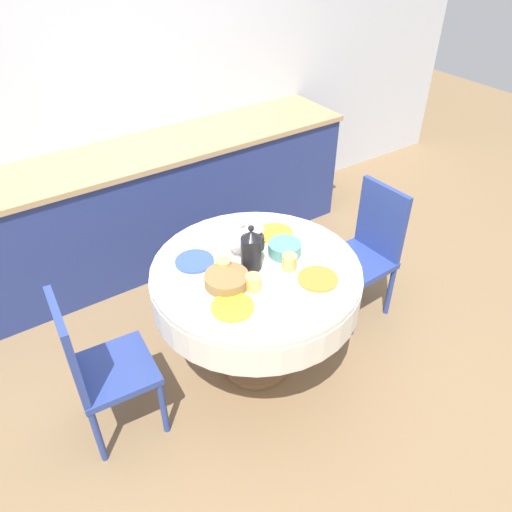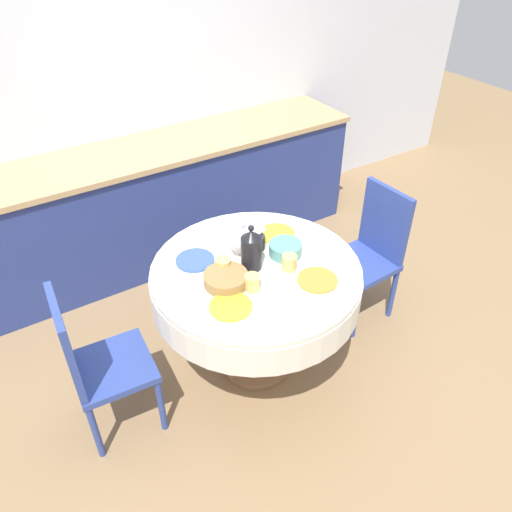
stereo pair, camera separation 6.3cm
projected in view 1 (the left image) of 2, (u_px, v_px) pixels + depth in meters
name	position (u px, v px, depth m)	size (l,w,h in m)	color
ground_plane	(256.00, 363.00, 3.19)	(12.00, 12.00, 0.00)	#8E704C
wall_back	(119.00, 86.00, 3.59)	(7.00, 0.05, 2.60)	silver
kitchen_counter	(153.00, 205.00, 3.86)	(3.24, 0.64, 0.94)	navy
dining_table	(256.00, 286.00, 2.81)	(1.17, 1.17, 0.78)	olive
chair_left	(367.00, 247.00, 3.34)	(0.42, 0.42, 0.94)	#2D428E
chair_right	(96.00, 365.00, 2.52)	(0.43, 0.43, 0.94)	#2D428E
plate_near_left	(233.00, 307.00, 2.47)	(0.22, 0.22, 0.01)	yellow
cup_near_left	(253.00, 283.00, 2.56)	(0.08, 0.08, 0.09)	#DBB766
plate_near_right	(318.00, 279.00, 2.64)	(0.22, 0.22, 0.01)	orange
cup_near_right	(289.00, 262.00, 2.70)	(0.08, 0.08, 0.09)	#DBB766
plate_far_left	(195.00, 261.00, 2.76)	(0.22, 0.22, 0.01)	#3856AD
cup_far_left	(223.00, 267.00, 2.67)	(0.08, 0.08, 0.09)	#DBB766
plate_far_right	(275.00, 233.00, 2.99)	(0.22, 0.22, 0.01)	yellow
cup_far_right	(257.00, 242.00, 2.85)	(0.08, 0.08, 0.09)	#28282D
coffee_carafe	(251.00, 250.00, 2.66)	(0.11, 0.11, 0.27)	black
teapot	(243.00, 240.00, 2.78)	(0.23, 0.17, 0.22)	white
bread_basket	(227.00, 280.00, 2.60)	(0.23, 0.23, 0.06)	olive
fruit_bowl	(285.00, 249.00, 2.81)	(0.19, 0.19, 0.07)	#569993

